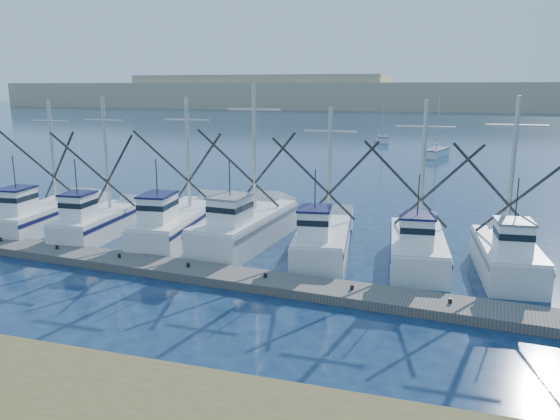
# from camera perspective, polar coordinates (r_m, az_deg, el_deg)

# --- Properties ---
(ground) EXTENTS (500.00, 500.00, 0.00)m
(ground) POSITION_cam_1_polar(r_m,az_deg,el_deg) (19.48, 1.82, -14.15)
(ground) COLOR #0D1C39
(ground) RESTS_ON ground
(floating_dock) EXTENTS (30.67, 4.41, 0.41)m
(floating_dock) POSITION_cam_1_polar(r_m,az_deg,el_deg) (26.09, -7.65, -6.60)
(floating_dock) COLOR #605C56
(floating_dock) RESTS_ON ground
(dune_ridge) EXTENTS (360.00, 60.00, 10.00)m
(dune_ridge) POSITION_cam_1_polar(r_m,az_deg,el_deg) (226.83, 16.37, 11.37)
(dune_ridge) COLOR tan
(dune_ridge) RESTS_ON ground
(trawler_fleet) EXTENTS (30.32, 9.19, 8.99)m
(trawler_fleet) POSITION_cam_1_polar(r_m,az_deg,el_deg) (30.40, -4.20, -2.20)
(trawler_fleet) COLOR silver
(trawler_fleet) RESTS_ON ground
(sailboat_near) EXTENTS (3.24, 6.39, 8.10)m
(sailboat_near) POSITION_cam_1_polar(r_m,az_deg,el_deg) (72.91, 16.00, 5.78)
(sailboat_near) COLOR silver
(sailboat_near) RESTS_ON ground
(sailboat_far) EXTENTS (2.58, 5.26, 8.10)m
(sailboat_far) POSITION_cam_1_polar(r_m,az_deg,el_deg) (89.71, 10.63, 7.30)
(sailboat_far) COLOR silver
(sailboat_far) RESTS_ON ground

